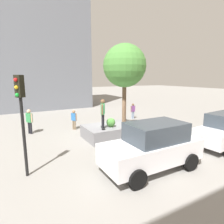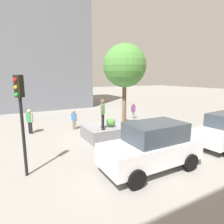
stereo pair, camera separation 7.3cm
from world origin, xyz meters
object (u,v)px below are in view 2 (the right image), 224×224
(passerby_with_bag, at_px, (133,110))
(pedestrian_crossing, at_px, (30,120))
(plaza_tree, at_px, (125,66))
(traffic_light_corner, at_px, (21,109))
(skateboarder, at_px, (103,111))
(sedan_parked, at_px, (152,146))
(skateboard, at_px, (103,128))
(planter_ledge, at_px, (112,131))
(bystander_watching, at_px, (74,118))

(passerby_with_bag, xyz_separation_m, pedestrian_crossing, (9.34, 0.50, 0.16))
(plaza_tree, bearing_deg, traffic_light_corner, 23.49)
(plaza_tree, distance_m, skateboarder, 3.43)
(skateboarder, bearing_deg, sedan_parked, 93.89)
(skateboard, bearing_deg, plaza_tree, -164.55)
(planter_ledge, xyz_separation_m, traffic_light_corner, (5.55, 2.78, 2.41))
(planter_ledge, height_order, plaza_tree, plaza_tree)
(planter_ledge, relative_size, bystander_watching, 2.42)
(planter_ledge, distance_m, traffic_light_corner, 6.66)
(passerby_with_bag, relative_size, bystander_watching, 0.98)
(plaza_tree, height_order, bystander_watching, plaza_tree)
(traffic_light_corner, bearing_deg, skateboard, -153.47)
(passerby_with_bag, height_order, pedestrian_crossing, pedestrian_crossing)
(plaza_tree, relative_size, pedestrian_crossing, 3.01)
(skateboarder, bearing_deg, pedestrian_crossing, -45.51)
(planter_ledge, relative_size, pedestrian_crossing, 2.08)
(skateboard, distance_m, skateboarder, 1.05)
(sedan_parked, distance_m, bystander_watching, 7.89)
(planter_ledge, relative_size, passerby_with_bag, 2.46)
(skateboarder, xyz_separation_m, traffic_light_corner, (4.65, 2.32, 0.89))
(skateboarder, bearing_deg, skateboard, 0.00)
(skateboard, distance_m, traffic_light_corner, 5.55)
(planter_ledge, height_order, traffic_light_corner, traffic_light_corner)
(skateboard, xyz_separation_m, skateboarder, (-0.00, 0.00, 1.05))
(sedan_parked, xyz_separation_m, pedestrian_crossing, (4.19, -8.30, -0.03))
(planter_ledge, xyz_separation_m, pedestrian_crossing, (4.80, -3.51, 0.61))
(plaza_tree, distance_m, skateboard, 4.33)
(pedestrian_crossing, relative_size, bystander_watching, 1.17)
(sedan_parked, distance_m, pedestrian_crossing, 9.30)
(passerby_with_bag, bearing_deg, plaza_tree, 48.02)
(skateboard, bearing_deg, sedan_parked, 93.89)
(traffic_light_corner, xyz_separation_m, bystander_watching, (-3.87, -5.81, -1.94))
(skateboard, xyz_separation_m, passerby_with_bag, (-5.44, -4.46, -0.02))
(skateboarder, relative_size, sedan_parked, 0.40)
(plaza_tree, xyz_separation_m, skateboard, (1.90, 0.52, -3.86))
(skateboarder, xyz_separation_m, passerby_with_bag, (-5.44, -4.46, -1.07))
(sedan_parked, xyz_separation_m, passerby_with_bag, (-5.15, -8.79, -0.19))
(plaza_tree, height_order, skateboarder, plaza_tree)
(skateboard, height_order, bystander_watching, bystander_watching)
(plaza_tree, distance_m, bystander_watching, 5.56)
(skateboarder, distance_m, passerby_with_bag, 7.12)
(planter_ledge, bearing_deg, skateboard, 26.93)
(pedestrian_crossing, bearing_deg, skateboarder, 134.49)
(skateboard, distance_m, pedestrian_crossing, 5.56)
(planter_ledge, height_order, pedestrian_crossing, pedestrian_crossing)
(skateboard, distance_m, bystander_watching, 3.57)
(sedan_parked, bearing_deg, plaza_tree, -108.29)
(skateboard, bearing_deg, skateboarder, 180.00)
(planter_ledge, xyz_separation_m, bystander_watching, (1.69, -3.03, 0.47))
(pedestrian_crossing, bearing_deg, passerby_with_bag, -176.96)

